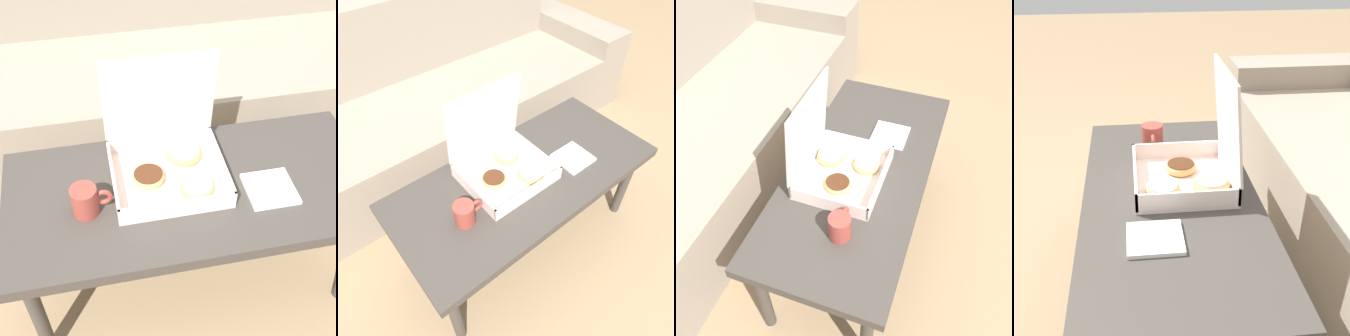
% 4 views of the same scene
% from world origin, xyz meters
% --- Properties ---
extents(ground_plane, '(12.00, 12.00, 0.00)m').
position_xyz_m(ground_plane, '(0.00, 0.00, 0.00)').
color(ground_plane, '#937756').
extents(couch, '(2.58, 0.80, 0.83)m').
position_xyz_m(couch, '(0.00, 0.80, 0.28)').
color(couch, gray).
rests_on(couch, ground_plane).
extents(coffee_table, '(1.11, 0.51, 0.45)m').
position_xyz_m(coffee_table, '(0.00, -0.08, 0.41)').
color(coffee_table, '#3D3833').
rests_on(coffee_table, ground_plane).
extents(pastry_box, '(0.33, 0.29, 0.35)m').
position_xyz_m(pastry_box, '(-0.05, -0.01, 0.52)').
color(pastry_box, silver).
rests_on(pastry_box, coffee_table).
extents(coffee_mug, '(0.11, 0.07, 0.09)m').
position_xyz_m(coffee_mug, '(-0.31, -0.12, 0.50)').
color(coffee_mug, '#993D33').
rests_on(coffee_mug, coffee_table).
extents(napkin_stack, '(0.14, 0.14, 0.01)m').
position_xyz_m(napkin_stack, '(0.22, -0.14, 0.46)').
color(napkin_stack, white).
rests_on(napkin_stack, coffee_table).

